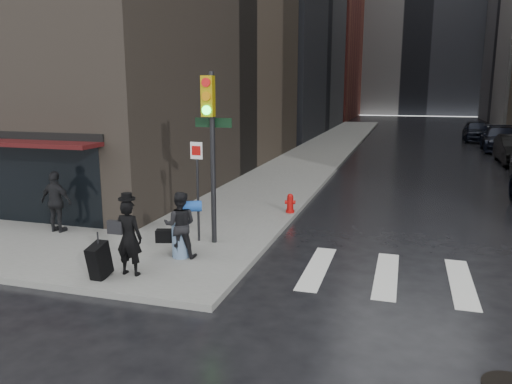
% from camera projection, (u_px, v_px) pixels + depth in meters
% --- Properties ---
extents(ground, '(140.00, 140.00, 0.00)m').
position_uv_depth(ground, '(165.00, 267.00, 11.93)').
color(ground, black).
rests_on(ground, ground).
extents(sidewalk_left, '(4.00, 50.00, 0.15)m').
position_uv_depth(sidewalk_left, '(331.00, 144.00, 37.22)').
color(sidewalk_left, slate).
rests_on(sidewalk_left, ground).
extents(crosswalk, '(8.50, 3.00, 0.01)m').
position_uv_depth(crosswalk, '(501.00, 286.00, 10.74)').
color(crosswalk, silver).
rests_on(crosswalk, ground).
extents(bldg_left_far, '(22.00, 20.00, 26.00)m').
position_uv_depth(bldg_left_far, '(279.00, 25.00, 71.05)').
color(bldg_left_far, brown).
rests_on(bldg_left_far, ground).
extents(bldg_distant, '(40.00, 12.00, 32.00)m').
position_uv_depth(bldg_distant, '(418.00, 13.00, 80.06)').
color(bldg_distant, slate).
rests_on(bldg_distant, ground).
extents(man_overcoat, '(0.96, 0.93, 1.88)m').
position_uv_depth(man_overcoat, '(123.00, 241.00, 10.85)').
color(man_overcoat, black).
rests_on(man_overcoat, ground).
extents(man_jeans, '(1.19, 0.81, 1.63)m').
position_uv_depth(man_jeans, '(180.00, 225.00, 12.03)').
color(man_jeans, black).
rests_on(man_jeans, ground).
extents(man_greycoat, '(1.06, 0.50, 1.76)m').
position_uv_depth(man_greycoat, '(56.00, 202.00, 14.17)').
color(man_greycoat, black).
rests_on(man_greycoat, ground).
extents(traffic_light, '(1.12, 0.49, 4.46)m').
position_uv_depth(traffic_light, '(209.00, 135.00, 12.69)').
color(traffic_light, black).
rests_on(traffic_light, ground).
extents(fire_hydrant, '(0.37, 0.28, 0.64)m').
position_uv_depth(fire_hydrant, '(290.00, 204.00, 16.48)').
color(fire_hydrant, '#A60C0A').
rests_on(fire_hydrant, ground).
extents(parked_car_3, '(2.61, 5.79, 1.65)m').
position_uv_depth(parked_car_3, '(501.00, 139.00, 33.83)').
color(parked_car_3, black).
rests_on(parked_car_3, ground).
extents(parked_car_4, '(2.13, 4.94, 1.66)m').
position_uv_depth(parked_car_4, '(477.00, 131.00, 40.00)').
color(parked_car_4, black).
rests_on(parked_car_4, ground).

